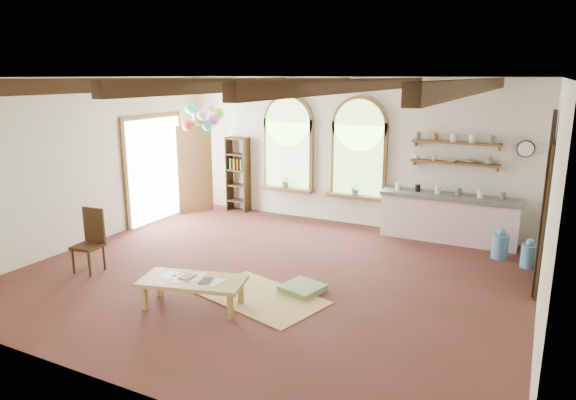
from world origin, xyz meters
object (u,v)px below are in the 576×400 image
Objects in this scene: kitchen_counter at (449,218)px; coffee_table at (193,282)px; balloon_cluster at (203,117)px; side_chair at (89,254)px.

coffee_table is at bearing -119.54° from kitchen_counter.
side_chair is at bearing -88.74° from balloon_cluster.
kitchen_counter is 6.76m from side_chair.
kitchen_counter is 2.32× the size of balloon_cluster.
kitchen_counter is 5.48m from coffee_table.
coffee_table is 4.94m from balloon_cluster.
side_chair reaches higher than coffee_table.
kitchen_counter is at bearing 10.58° from balloon_cluster.
balloon_cluster is (-5.18, -0.97, 1.86)m from kitchen_counter.
balloon_cluster is (-2.48, 3.80, 1.96)m from coffee_table.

